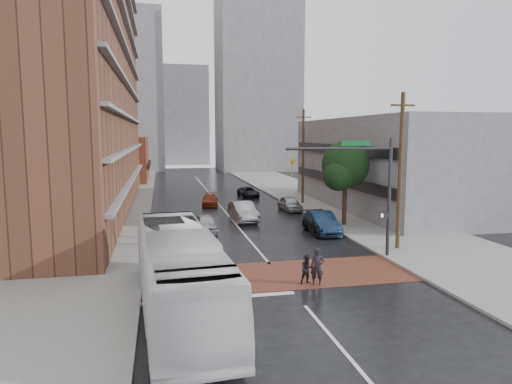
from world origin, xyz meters
name	(u,v)px	position (x,y,z in m)	size (l,w,h in m)	color
ground	(281,278)	(0.00, 0.00, 0.00)	(160.00, 160.00, 0.00)	black
crosswalk	(279,275)	(0.00, 0.50, 0.01)	(14.00, 5.00, 0.02)	brown
sidewalk_west	(105,208)	(-11.50, 25.00, 0.07)	(9.00, 90.00, 0.15)	gray
sidewalk_east	(323,201)	(11.50, 25.00, 0.07)	(9.00, 90.00, 0.15)	gray
apartment_block	(70,63)	(-14.00, 24.00, 14.00)	(10.00, 44.00, 28.00)	brown
storefront_west	(122,159)	(-12.00, 54.00, 3.50)	(8.00, 16.00, 7.00)	brown
building_east	(388,163)	(16.50, 20.00, 4.50)	(11.00, 26.00, 9.00)	gray
distant_tower_west	(119,93)	(-14.00, 78.00, 16.00)	(18.00, 16.00, 32.00)	gray
distant_tower_east	(257,83)	(14.00, 72.00, 18.00)	(16.00, 14.00, 36.00)	gray
distant_tower_center	(183,116)	(0.00, 95.00, 12.00)	(12.00, 10.00, 24.00)	gray
street_tree	(345,168)	(8.52, 12.03, 4.73)	(4.20, 4.10, 6.90)	#332319
signal_mast	(367,180)	(5.85, 2.50, 4.73)	(6.50, 0.30, 7.20)	#2D2D33
utility_pole_near	(400,171)	(8.80, 4.00, 5.14)	(1.60, 0.26, 10.00)	#473321
utility_pole_far	(303,156)	(8.80, 24.00, 5.14)	(1.60, 0.26, 10.00)	#473321
transit_bus	(179,273)	(-5.35, -3.73, 1.76)	(2.95, 12.62, 3.51)	silver
pedestrian_a	(317,267)	(1.43, -1.50, 0.93)	(0.68, 0.45, 1.86)	black
pedestrian_b	(307,270)	(1.02, -1.18, 0.73)	(0.71, 0.55, 1.47)	black
car_travel_a	(206,223)	(-2.73, 12.12, 0.65)	(1.53, 3.81, 1.30)	#AFB1B7
car_travel_b	(243,211)	(0.88, 15.94, 0.82)	(1.73, 4.96, 1.63)	#AFB3B8
car_travel_c	(210,200)	(-0.98, 25.14, 0.59)	(1.64, 4.05, 1.17)	maroon
suv_travel	(248,192)	(4.20, 30.74, 0.59)	(1.96, 4.25, 1.18)	black
car_parked_near	(322,222)	(5.86, 10.00, 0.79)	(1.68, 4.82, 1.59)	#122641
car_parked_mid	(322,223)	(5.85, 10.00, 0.73)	(2.03, 5.00, 1.45)	black
car_parked_far	(290,204)	(6.30, 20.24, 0.69)	(1.64, 4.07, 1.39)	#9EA2A5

